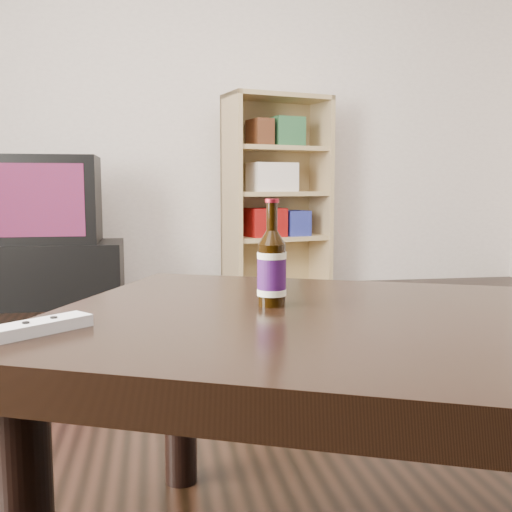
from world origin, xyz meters
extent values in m
cube|color=black|center=(0.00, 0.00, -0.01)|extent=(5.00, 6.00, 0.01)
cube|color=beige|center=(0.00, 3.01, 1.35)|extent=(5.00, 0.02, 2.70)
cube|color=black|center=(-1.04, 2.44, 0.19)|extent=(0.97, 0.49, 0.39)
cube|color=black|center=(-1.04, 2.44, 0.65)|extent=(0.71, 0.44, 0.53)
cube|color=#AB1010|center=(-1.04, 2.22, 0.65)|extent=(0.58, 0.00, 0.42)
cube|color=tan|center=(0.17, 2.66, 0.68)|extent=(0.11, 0.33, 1.36)
cube|color=tan|center=(0.85, 2.84, 0.68)|extent=(0.11, 0.33, 1.36)
cube|color=tan|center=(0.51, 2.75, 1.34)|extent=(0.79, 0.51, 0.03)
cube|color=tan|center=(0.51, 2.75, 0.02)|extent=(0.79, 0.51, 0.03)
cube|color=tan|center=(0.47, 2.90, 0.68)|extent=(0.72, 0.21, 1.36)
cube|color=tan|center=(0.51, 2.75, 0.37)|extent=(0.72, 0.46, 0.03)
cube|color=tan|center=(0.51, 2.75, 0.68)|extent=(0.72, 0.46, 0.03)
cube|color=tan|center=(0.51, 2.75, 0.99)|extent=(0.72, 0.46, 0.03)
cube|color=maroon|center=(0.42, 2.71, 0.48)|extent=(0.30, 0.27, 0.20)
cube|color=navy|center=(0.64, 2.76, 0.47)|extent=(0.21, 0.24, 0.18)
cube|color=white|center=(0.47, 2.72, 0.79)|extent=(0.36, 0.28, 0.20)
cube|color=#295D35|center=(0.57, 2.75, 1.11)|extent=(0.25, 0.25, 0.20)
cube|color=#4D2815|center=(0.38, 2.70, 1.10)|extent=(0.17, 0.23, 0.18)
cube|color=black|center=(0.11, -0.49, 0.48)|extent=(1.56, 1.28, 0.07)
cylinder|color=black|center=(-0.30, 0.03, 0.22)|extent=(0.10, 0.10, 0.44)
cylinder|color=black|center=(-0.14, -0.32, 0.57)|extent=(0.05, 0.05, 0.12)
cylinder|color=#340E49|center=(-0.14, -0.32, 0.57)|extent=(0.06, 0.06, 0.07)
cylinder|color=#F6EECD|center=(-0.14, -0.32, 0.60)|extent=(0.06, 0.06, 0.01)
cylinder|color=#F6EECD|center=(-0.14, -0.32, 0.53)|extent=(0.06, 0.06, 0.01)
cone|color=black|center=(-0.14, -0.32, 0.64)|extent=(0.05, 0.05, 0.03)
cylinder|color=black|center=(-0.14, -0.32, 0.68)|extent=(0.02, 0.02, 0.05)
cylinder|color=maroon|center=(-0.14, -0.32, 0.71)|extent=(0.03, 0.03, 0.01)
cube|color=silver|center=(-0.53, -0.46, 0.52)|extent=(0.16, 0.14, 0.02)
cylinder|color=black|center=(-0.51, -0.45, 0.53)|extent=(0.02, 0.02, 0.00)
cylinder|color=black|center=(-0.55, -0.48, 0.53)|extent=(0.02, 0.02, 0.00)
camera|label=1|loc=(-0.36, -1.40, 0.73)|focal=42.00mm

